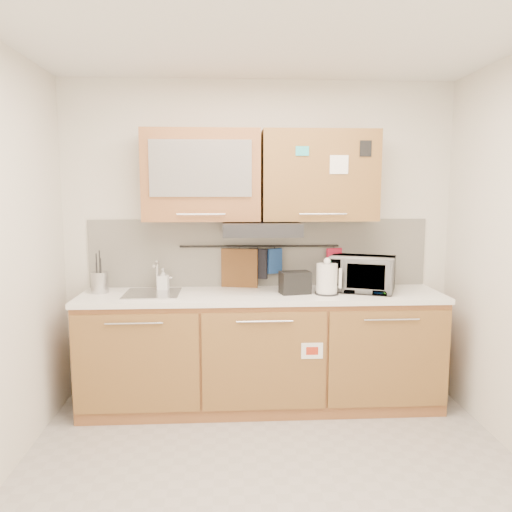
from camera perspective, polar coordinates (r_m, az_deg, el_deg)
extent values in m
plane|color=#9E9993|center=(3.15, 2.24, -25.55)|extent=(3.20, 3.20, 0.00)
plane|color=white|center=(2.78, 2.55, 25.95)|extent=(3.20, 3.20, 0.00)
plane|color=silver|center=(4.16, 0.38, 1.76)|extent=(3.20, 0.00, 3.20)
cube|color=#9E6538|center=(4.05, 0.63, -10.89)|extent=(2.80, 0.60, 0.88)
cube|color=black|center=(4.19, 0.63, -15.96)|extent=(2.80, 0.54, 0.10)
cube|color=olive|center=(3.79, -13.56, -11.92)|extent=(0.91, 0.02, 0.74)
cylinder|color=silver|center=(3.68, -13.78, -7.49)|extent=(0.41, 0.01, 0.01)
cube|color=olive|center=(3.74, 0.96, -11.98)|extent=(0.91, 0.02, 0.74)
cylinder|color=silver|center=(3.63, 1.00, -7.49)|extent=(0.41, 0.01, 0.01)
cube|color=olive|center=(3.92, 14.98, -11.32)|extent=(0.91, 0.02, 0.74)
cylinder|color=silver|center=(3.81, 15.26, -7.02)|extent=(0.41, 0.01, 0.01)
cube|color=white|center=(3.91, 0.65, -4.54)|extent=(2.82, 0.62, 0.04)
cube|color=silver|center=(4.16, 0.38, 0.37)|extent=(2.80, 0.02, 0.56)
cube|color=#9E6538|center=(3.96, -6.20, 9.10)|extent=(0.90, 0.35, 0.70)
cube|color=silver|center=(3.77, -6.36, 9.93)|extent=(0.76, 0.02, 0.42)
cube|color=olive|center=(4.02, 7.19, 9.07)|extent=(0.90, 0.35, 0.70)
cube|color=white|center=(3.87, 9.47, 10.27)|extent=(0.14, 0.00, 0.14)
cube|color=black|center=(3.90, 0.61, 3.14)|extent=(0.60, 0.46, 0.10)
cube|color=silver|center=(3.96, -11.77, -4.35)|extent=(0.42, 0.40, 0.03)
cylinder|color=silver|center=(4.09, -11.21, -2.17)|extent=(0.03, 0.03, 0.24)
cylinder|color=silver|center=(3.99, -11.40, -0.95)|extent=(0.02, 0.18, 0.02)
cylinder|color=black|center=(4.11, 0.42, 1.13)|extent=(1.30, 0.02, 0.02)
cylinder|color=#B0B1B5|center=(4.09, -17.42, -2.89)|extent=(0.17, 0.17, 0.17)
cylinder|color=black|center=(4.09, -17.72, -1.87)|extent=(0.01, 0.01, 0.31)
cylinder|color=black|center=(4.06, -17.28, -2.17)|extent=(0.01, 0.01, 0.28)
cylinder|color=black|center=(4.10, -17.39, -1.69)|extent=(0.01, 0.01, 0.33)
cylinder|color=black|center=(4.06, -17.75, -2.41)|extent=(0.01, 0.01, 0.24)
cylinder|color=silver|center=(3.88, 8.10, -2.63)|extent=(0.20, 0.20, 0.24)
sphere|color=silver|center=(3.86, 8.14, -0.58)|extent=(0.05, 0.05, 0.05)
cube|color=silver|center=(3.88, 9.61, -2.52)|extent=(0.03, 0.04, 0.15)
cylinder|color=black|center=(3.91, 8.07, -4.23)|extent=(0.18, 0.18, 0.01)
cube|color=black|center=(3.89, 4.48, -3.05)|extent=(0.25, 0.18, 0.17)
cube|color=black|center=(3.86, 3.92, -1.93)|extent=(0.08, 0.11, 0.01)
cube|color=black|center=(3.89, 5.07, -1.87)|extent=(0.08, 0.11, 0.01)
imported|color=#999999|center=(4.06, 11.96, -2.01)|extent=(0.59, 0.50, 0.28)
imported|color=#999999|center=(4.06, -10.56, -2.64)|extent=(0.09, 0.09, 0.18)
cube|color=brown|center=(4.12, -1.91, -1.76)|extent=(0.30, 0.09, 0.37)
cube|color=navy|center=(4.12, 2.16, -0.57)|extent=(0.12, 0.08, 0.21)
cube|color=black|center=(4.11, 0.22, -0.88)|extent=(0.16, 0.10, 0.25)
cube|color=#AC1630|center=(4.19, 8.91, -0.24)|extent=(0.13, 0.06, 0.17)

